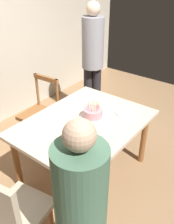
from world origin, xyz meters
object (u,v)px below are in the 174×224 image
person_celebrant (81,214)px  chair_upholstered (12,211)px  plate_far_side (63,117)px  dining_table (84,128)px  plate_near_guest (124,112)px  birthday_cake (93,113)px  person_guest (93,57)px  plate_near_celebrant (78,149)px  chair_spindle_back (40,114)px

person_celebrant → chair_upholstered: bearing=99.7°
plate_far_side → person_celebrant: size_ratio=0.14×
dining_table → plate_near_guest: 0.51m
birthday_cake → person_guest: (0.99, 0.74, 0.24)m
dining_table → birthday_cake: 0.19m
plate_near_celebrant → plate_near_guest: size_ratio=1.00×
dining_table → plate_near_celebrant: (-0.40, -0.25, 0.09)m
dining_table → birthday_cake: birthday_cake is taller
person_guest → chair_spindle_back: bearing=171.5°
plate_near_guest → person_guest: (0.68, 0.97, 0.28)m
plate_near_celebrant → chair_upholstered: size_ratio=0.23×
chair_spindle_back → person_guest: person_guest is taller
plate_far_side → person_celebrant: (-0.93, -1.01, 0.14)m
chair_spindle_back → person_celebrant: size_ratio=0.60×
chair_upholstered → person_guest: 2.44m
chair_upholstered → person_guest: size_ratio=0.53×
chair_spindle_back → person_guest: size_ratio=0.53×
person_celebrant → dining_table: bearing=37.4°
plate_near_celebrant → dining_table: bearing=31.7°
person_guest → plate_near_celebrant: bearing=-147.5°
birthday_cake → chair_spindle_back: bearing=89.9°
birthday_cake → person_celebrant: (-1.14, -0.75, 0.10)m
birthday_cake → plate_near_celebrant: size_ratio=1.27×
chair_spindle_back → person_celebrant: person_celebrant is taller
dining_table → birthday_cake: size_ratio=5.16×
chair_upholstered → plate_near_guest: bearing=-3.8°
plate_near_celebrant → chair_spindle_back: chair_spindle_back is taller
plate_near_celebrant → plate_far_side: (0.33, 0.49, 0.00)m
plate_near_guest → chair_upholstered: (-1.54, 0.10, -0.22)m
plate_far_side → person_guest: bearing=21.7°
dining_table → person_celebrant: size_ratio=0.91×
birthday_cake → chair_upholstered: bearing=-174.3°
plate_near_celebrant → plate_near_guest: bearing=0.0°
plate_near_guest → chair_spindle_back: 1.19m
plate_near_celebrant → person_guest: size_ratio=0.12×
chair_spindle_back → chair_upholstered: (-1.24, -1.01, 0.07)m
plate_near_celebrant → person_celebrant: bearing=-139.3°
plate_far_side → person_guest: (1.19, 0.47, 0.28)m
plate_near_celebrant → chair_spindle_back: size_ratio=0.23×
plate_far_side → plate_near_guest: size_ratio=1.00×
plate_far_side → chair_upholstered: bearing=-159.4°
birthday_cake → person_guest: person_guest is taller
plate_near_celebrant → person_guest: person_guest is taller
plate_near_guest → chair_spindle_back: size_ratio=0.23×
plate_near_celebrant → plate_far_side: 0.59m
person_celebrant → person_guest: person_guest is taller
plate_far_side → chair_upholstered: 1.13m
person_celebrant → plate_far_side: bearing=47.4°
plate_far_side → person_celebrant: person_celebrant is taller
plate_near_guest → person_celebrant: size_ratio=0.14×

